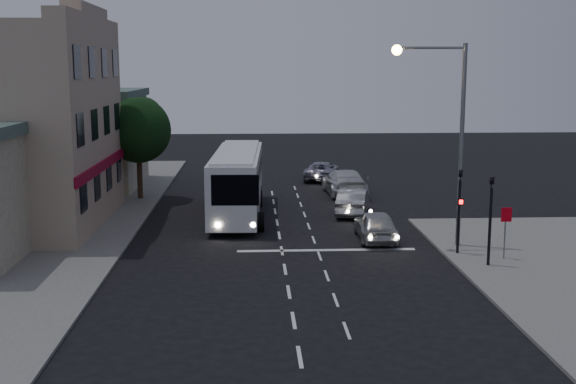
{
  "coord_description": "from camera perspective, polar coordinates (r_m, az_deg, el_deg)",
  "views": [
    {
      "loc": [
        -1.31,
        -29.24,
        8.07
      ],
      "look_at": [
        0.41,
        4.69,
        2.2
      ],
      "focal_mm": 45.0,
      "sensor_mm": 36.0,
      "label": 1
    }
  ],
  "objects": [
    {
      "name": "car_sedan_b",
      "position": [
        46.35,
        4.47,
        0.78
      ],
      "size": [
        2.6,
        5.8,
        1.65
      ],
      "primitive_type": "imported",
      "rotation": [
        0.0,
        0.0,
        3.19
      ],
      "color": "silver",
      "rests_on": "ground"
    },
    {
      "name": "traffic_signal_main",
      "position": [
        31.82,
        13.4,
        -0.7
      ],
      "size": [
        0.25,
        0.35,
        4.1
      ],
      "color": "black",
      "rests_on": "sidewalk_near"
    },
    {
      "name": "car_sedan_a",
      "position": [
        40.21,
        5.17,
        -0.76
      ],
      "size": [
        2.51,
        4.65,
        1.46
      ],
      "primitive_type": "imported",
      "rotation": [
        0.0,
        0.0,
        2.91
      ],
      "color": "#969698",
      "rests_on": "ground"
    },
    {
      "name": "regulatory_sign",
      "position": [
        31.56,
        16.82,
        -2.46
      ],
      "size": [
        0.45,
        0.12,
        2.2
      ],
      "color": "slate",
      "rests_on": "sidewalk_near"
    },
    {
      "name": "car_sedan_c",
      "position": [
        52.53,
        2.68,
        1.69
      ],
      "size": [
        3.11,
        5.15,
        1.34
      ],
      "primitive_type": "imported",
      "rotation": [
        0.0,
        0.0,
        2.95
      ],
      "color": "#9593A6",
      "rests_on": "ground"
    },
    {
      "name": "streetlight",
      "position": [
        32.7,
        12.51,
        5.47
      ],
      "size": [
        3.32,
        0.44,
        9.0
      ],
      "color": "slate",
      "rests_on": "sidewalk_near"
    },
    {
      "name": "street_tree",
      "position": [
        44.94,
        -11.77,
        5.04
      ],
      "size": [
        4.0,
        4.0,
        6.2
      ],
      "color": "black",
      "rests_on": "sidewalk_far"
    },
    {
      "name": "main_building",
      "position": [
        39.44,
        -21.68,
        4.88
      ],
      "size": [
        10.12,
        12.0,
        11.0
      ],
      "color": "#A69A8B",
      "rests_on": "sidewalk_far"
    },
    {
      "name": "car_suv",
      "position": [
        34.35,
        6.94,
        -2.62
      ],
      "size": [
        1.76,
        4.27,
        1.45
      ],
      "primitive_type": "imported",
      "rotation": [
        0.0,
        0.0,
        3.13
      ],
      "color": "#B3B3B4",
      "rests_on": "ground"
    },
    {
      "name": "ground",
      "position": [
        30.37,
        -0.33,
        -5.61
      ],
      "size": [
        120.0,
        120.0,
        0.0
      ],
      "primitive_type": "plane",
      "color": "black"
    },
    {
      "name": "low_building_north",
      "position": [
        50.95,
        -16.78,
        4.12
      ],
      "size": [
        9.4,
        9.4,
        6.5
      ],
      "color": "gray",
      "rests_on": "sidewalk_far"
    },
    {
      "name": "road_markings",
      "position": [
        33.64,
        1.61,
        -4.08
      ],
      "size": [
        8.0,
        30.55,
        0.01
      ],
      "color": "silver",
      "rests_on": "ground"
    },
    {
      "name": "sidewalk_far",
      "position": [
        39.85,
        -19.92,
        -2.39
      ],
      "size": [
        12.0,
        50.0,
        0.12
      ],
      "primitive_type": "cube",
      "color": "slate",
      "rests_on": "ground"
    },
    {
      "name": "traffic_signal_side",
      "position": [
        30.18,
        15.72,
        -1.36
      ],
      "size": [
        0.18,
        0.15,
        4.1
      ],
      "color": "black",
      "rests_on": "sidewalk_near"
    },
    {
      "name": "tour_bus",
      "position": [
        39.77,
        -4.02,
        0.92
      ],
      "size": [
        2.87,
        11.82,
        3.61
      ],
      "rotation": [
        0.0,
        0.0,
        -0.04
      ],
      "color": "white",
      "rests_on": "ground"
    }
  ]
}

